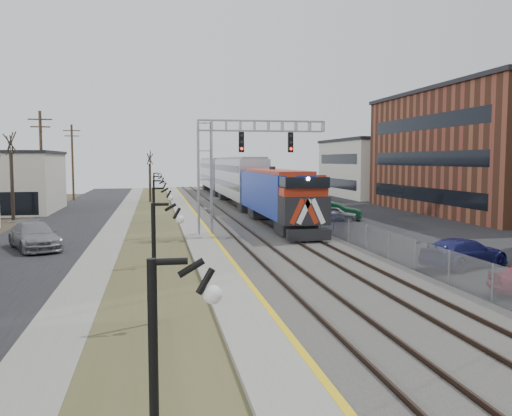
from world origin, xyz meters
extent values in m
cube|color=black|center=(-11.50, 35.00, 0.02)|extent=(7.00, 120.00, 0.04)
cube|color=gray|center=(-7.00, 35.00, 0.04)|extent=(2.00, 120.00, 0.08)
cube|color=#4B4D29|center=(-4.00, 35.00, 0.03)|extent=(4.00, 120.00, 0.06)
cube|color=gray|center=(-1.00, 35.00, 0.12)|extent=(2.00, 120.00, 0.24)
cube|color=#595651|center=(4.00, 35.00, 0.10)|extent=(8.00, 120.00, 0.20)
cube|color=black|center=(16.00, 35.00, 0.02)|extent=(16.00, 120.00, 0.04)
cube|color=gold|center=(-0.12, 35.00, 0.24)|extent=(0.24, 120.00, 0.01)
cube|color=#2D2119|center=(1.25, 35.00, 0.28)|extent=(0.08, 120.00, 0.15)
cube|color=#2D2119|center=(2.75, 35.00, 0.28)|extent=(0.08, 120.00, 0.15)
cube|color=#2D2119|center=(4.75, 35.00, 0.28)|extent=(0.08, 120.00, 0.15)
cube|color=#2D2119|center=(6.25, 35.00, 0.28)|extent=(0.08, 120.00, 0.15)
cube|color=#132C9D|center=(5.50, 31.48, 2.47)|extent=(3.00, 17.00, 4.25)
cube|color=black|center=(5.50, 22.78, 0.70)|extent=(2.80, 0.50, 0.70)
cube|color=#9B9EA5|center=(5.50, 51.78, 3.01)|extent=(3.00, 22.00, 5.33)
cube|color=#9B9EA5|center=(5.50, 74.58, 3.01)|extent=(3.00, 22.00, 5.33)
cube|color=gray|center=(-0.50, 28.00, 4.00)|extent=(1.00, 1.00, 8.00)
cube|color=gray|center=(3.50, 28.00, 7.75)|extent=(9.00, 0.80, 0.80)
cube|color=black|center=(2.00, 27.55, 6.60)|extent=(0.35, 0.25, 1.40)
cube|color=black|center=(5.50, 27.55, 6.60)|extent=(0.35, 0.25, 1.40)
cylinder|color=black|center=(-4.00, -2.00, 2.00)|extent=(0.14, 0.14, 4.00)
cylinder|color=black|center=(-4.00, 8.00, 2.00)|extent=(0.14, 0.14, 4.00)
cylinder|color=black|center=(-4.00, 18.00, 2.00)|extent=(0.14, 0.14, 4.00)
cylinder|color=black|center=(-4.00, 28.00, 2.00)|extent=(0.14, 0.14, 4.00)
cylinder|color=black|center=(-4.00, 38.00, 2.00)|extent=(0.14, 0.14, 4.00)
cylinder|color=black|center=(-4.00, 50.00, 2.00)|extent=(0.14, 0.14, 4.00)
cylinder|color=#4C3823|center=(-14.50, 45.00, 5.00)|extent=(0.28, 0.28, 10.00)
cylinder|color=#4C3823|center=(-14.50, 65.00, 5.00)|extent=(0.28, 0.28, 10.00)
cube|color=gray|center=(8.20, 35.00, 0.80)|extent=(0.04, 120.00, 1.60)
cube|color=brown|center=(30.00, 40.00, 6.00)|extent=(16.00, 26.00, 12.00)
cube|color=#BBB6A4|center=(30.00, 65.00, 4.00)|extent=(16.00, 18.00, 8.00)
cylinder|color=#382D23|center=(-16.00, 40.00, 2.97)|extent=(0.30, 0.30, 5.95)
cylinder|color=#382D23|center=(-4.50, 60.00, 2.45)|extent=(0.30, 0.30, 4.90)
imported|color=navy|center=(11.16, 14.67, 0.72)|extent=(5.37, 3.55, 1.45)
imported|color=gray|center=(11.59, 35.50, 0.66)|extent=(4.18, 3.02, 1.32)
imported|color=#0B3A21|center=(11.76, 36.18, 0.79)|extent=(5.07, 3.32, 1.58)
imported|color=gray|center=(-11.08, 24.43, 0.80)|extent=(4.28, 5.95, 1.60)
imported|color=silver|center=(12.18, 44.42, 0.70)|extent=(4.22, 1.92, 1.40)
camera|label=1|loc=(-3.94, -9.59, 5.37)|focal=38.00mm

